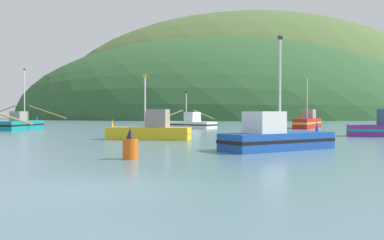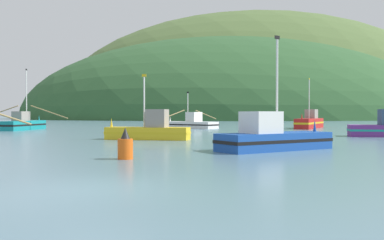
% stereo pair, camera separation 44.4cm
% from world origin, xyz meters
% --- Properties ---
extents(ground_plane, '(600.00, 600.00, 0.00)m').
position_xyz_m(ground_plane, '(0.00, 0.00, 0.00)').
color(ground_plane, slate).
extents(hill_far_left, '(157.42, 125.93, 88.36)m').
position_xyz_m(hill_far_left, '(-6.23, 255.01, 0.00)').
color(hill_far_left, '#47703D').
rests_on(hill_far_left, ground).
extents(hill_far_right, '(173.79, 139.03, 67.33)m').
position_xyz_m(hill_far_right, '(15.87, 171.00, 0.00)').
color(hill_far_right, '#2D562D').
rests_on(hill_far_right, ground).
extents(hill_far_center, '(205.72, 164.58, 105.96)m').
position_xyz_m(hill_far_center, '(32.06, 209.18, 0.00)').
color(hill_far_center, '#516B38').
rests_on(hill_far_center, ground).
extents(fishing_boat_blue, '(7.01, 5.54, 6.33)m').
position_xyz_m(fishing_boat_blue, '(6.86, 11.86, 0.68)').
color(fishing_boat_blue, '#19479E').
rests_on(fishing_boat_blue, ground).
extents(fishing_boat_teal, '(11.11, 8.48, 7.62)m').
position_xyz_m(fishing_boat_teal, '(-18.69, 40.11, 0.77)').
color(fishing_boat_teal, '#147F84').
rests_on(fishing_boat_teal, ground).
extents(fishing_boat_red, '(6.36, 10.03, 6.91)m').
position_xyz_m(fishing_boat_red, '(18.33, 46.78, 0.85)').
color(fishing_boat_red, red).
rests_on(fishing_boat_red, ground).
extents(fishing_boat_yellow, '(6.74, 2.90, 5.09)m').
position_xyz_m(fishing_boat_yellow, '(-1.01, 21.11, 0.73)').
color(fishing_boat_yellow, gold).
rests_on(fishing_boat_yellow, ground).
extents(fishing_boat_white, '(7.90, 9.87, 5.08)m').
position_xyz_m(fishing_boat_white, '(1.81, 46.54, 0.65)').
color(fishing_boat_white, white).
rests_on(fishing_boat_white, ground).
extents(channel_buoy, '(0.68, 0.68, 1.40)m').
position_xyz_m(channel_buoy, '(-0.50, 7.21, 0.57)').
color(channel_buoy, '#E55914').
rests_on(channel_buoy, ground).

